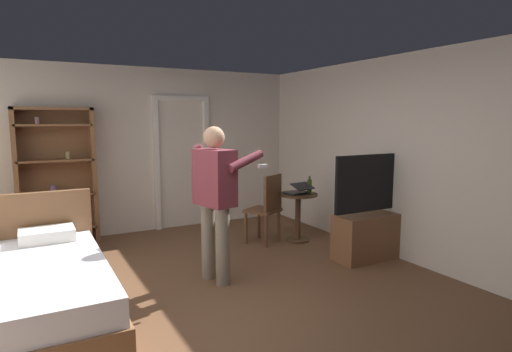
{
  "coord_description": "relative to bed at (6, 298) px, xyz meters",
  "views": [
    {
      "loc": [
        -1.44,
        -3.69,
        1.76
      ],
      "look_at": [
        0.84,
        0.46,
        1.12
      ],
      "focal_mm": 29.57,
      "sensor_mm": 36.0,
      "label": 1
    }
  ],
  "objects": [
    {
      "name": "bed",
      "position": [
        0.0,
        0.0,
        0.0
      ],
      "size": [
        1.59,
        2.09,
        1.02
      ],
      "color": "brown",
      "rests_on": "ground_plane"
    },
    {
      "name": "bookshelf",
      "position": [
        0.57,
        2.55,
        0.73
      ],
      "size": [
        1.03,
        0.32,
        1.92
      ],
      "color": "brown",
      "rests_on": "ground_plane"
    },
    {
      "name": "wooden_chair",
      "position": [
        3.17,
        1.18,
        0.24
      ],
      "size": [
        0.57,
        0.57,
        0.99
      ],
      "color": "brown",
      "rests_on": "ground_plane"
    },
    {
      "name": "wall_right",
      "position": [
        4.38,
        -0.19,
        0.98
      ],
      "size": [
        0.12,
        6.04,
        2.56
      ],
      "primitive_type": "cube",
      "color": "silver",
      "rests_on": "ground_plane"
    },
    {
      "name": "wall_back",
      "position": [
        1.66,
        2.77,
        0.98
      ],
      "size": [
        5.56,
        0.12,
        2.56
      ],
      "primitive_type": "cube",
      "color": "silver",
      "rests_on": "ground_plane"
    },
    {
      "name": "person_blue_shirt",
      "position": [
        1.97,
        0.23,
        0.68
      ],
      "size": [
        0.73,
        0.66,
        1.69
      ],
      "color": "gray",
      "rests_on": "ground_plane"
    },
    {
      "name": "bottle_on_table",
      "position": [
        3.77,
        1.0,
        0.5
      ],
      "size": [
        0.06,
        0.06,
        0.25
      ],
      "color": "#354C16",
      "rests_on": "side_table"
    },
    {
      "name": "side_table",
      "position": [
        3.63,
        1.08,
        0.16
      ],
      "size": [
        0.57,
        0.57,
        0.7
      ],
      "color": "#4C331E",
      "rests_on": "ground_plane"
    },
    {
      "name": "suitcase_small",
      "position": [
        0.37,
        1.84,
        -0.1
      ],
      "size": [
        0.56,
        0.43,
        0.41
      ],
      "primitive_type": "cube",
      "rotation": [
        0.0,
        0.0,
        -0.2
      ],
      "color": "#1E2D38",
      "rests_on": "ground_plane"
    },
    {
      "name": "tv_flatscreen",
      "position": [
        4.02,
        -0.01,
        0.11
      ],
      "size": [
        1.22,
        0.4,
        1.33
      ],
      "color": "brown",
      "rests_on": "ground_plane"
    },
    {
      "name": "ground_plane",
      "position": [
        1.66,
        -0.19,
        -0.3
      ],
      "size": [
        6.38,
        6.38,
        0.0
      ],
      "primitive_type": "plane",
      "color": "brown"
    },
    {
      "name": "doorway_frame",
      "position": [
        2.44,
        2.69,
        0.92
      ],
      "size": [
        0.93,
        0.08,
        2.13
      ],
      "color": "white",
      "rests_on": "ground_plane"
    },
    {
      "name": "laptop",
      "position": [
        3.6,
        1.04,
        0.45
      ],
      "size": [
        0.37,
        0.38,
        0.17
      ],
      "color": "black",
      "rests_on": "side_table"
    },
    {
      "name": "suitcase_dark",
      "position": [
        0.54,
        1.98,
        -0.08
      ],
      "size": [
        0.55,
        0.42,
        0.44
      ],
      "primitive_type": "cube",
      "rotation": [
        0.0,
        0.0,
        0.19
      ],
      "color": "#4C1919",
      "rests_on": "ground_plane"
    }
  ]
}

